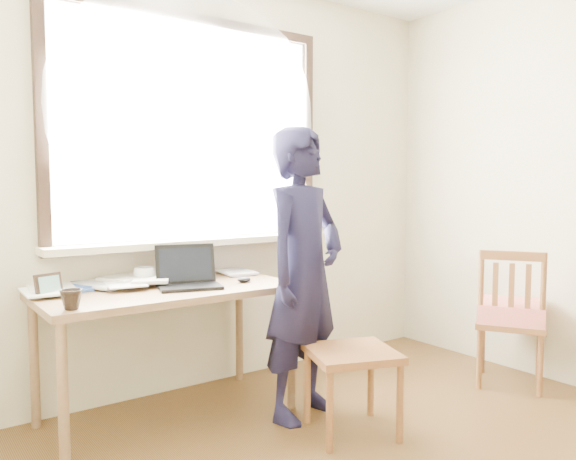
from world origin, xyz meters
TOP-DOWN VIEW (x-y plane):
  - room_shell at (-0.02, 0.20)m, footprint 3.52×4.02m
  - desk at (-0.54, 1.63)m, footprint 1.35×0.67m
  - laptop at (-0.43, 1.60)m, footprint 0.39×0.34m
  - mug_white at (-0.59, 1.82)m, footprint 0.16×0.16m
  - mug_dark at (-1.11, 1.38)m, footprint 0.12×0.12m
  - mouse at (-0.11, 1.53)m, footprint 0.08×0.06m
  - desk_clutter at (-0.81, 1.84)m, footprint 0.90×0.55m
  - book_a at (-0.92, 1.81)m, footprint 0.32×0.36m
  - book_b at (-0.09, 1.83)m, footprint 0.22×0.28m
  - picture_frame at (-1.12, 1.73)m, footprint 0.14×0.06m
  - work_chair at (0.14, 0.89)m, footprint 0.54×0.53m
  - side_chair at (1.44, 0.82)m, footprint 0.54×0.55m
  - person at (0.08, 1.22)m, footprint 0.67×0.53m

SIDE VIEW (x-z plane):
  - work_chair at x=0.14m, z-range 0.15..0.59m
  - side_chair at x=1.44m, z-range 0.02..0.90m
  - desk at x=-0.54m, z-range 0.29..1.01m
  - book_b at x=-0.09m, z-range 0.72..0.74m
  - book_a at x=-0.92m, z-range 0.72..0.75m
  - mouse at x=-0.11m, z-range 0.72..0.75m
  - desk_clutter at x=-0.81m, z-range 0.72..0.76m
  - mug_dark at x=-1.11m, z-range 0.72..0.81m
  - mug_white at x=-0.59m, z-range 0.72..0.82m
  - laptop at x=-0.43m, z-range 0.66..0.89m
  - picture_frame at x=-1.12m, z-range 0.72..0.83m
  - person at x=0.08m, z-range 0.00..1.59m
  - room_shell at x=-0.02m, z-range 0.33..2.94m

